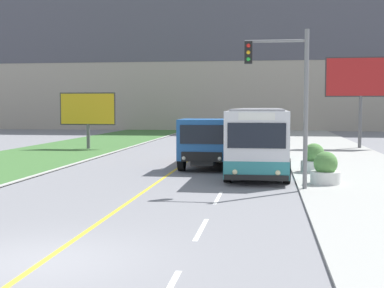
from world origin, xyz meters
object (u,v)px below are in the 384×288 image
Objects in this scene: billboard_small at (88,110)px; planter_round_second at (314,159)px; traffic_light_mast at (288,89)px; car_distant at (234,137)px; city_bus at (259,138)px; planter_round_near at (325,170)px; dump_truck at (207,143)px; billboard_large at (361,80)px.

planter_round_second is (14.73, -11.94, -2.12)m from billboard_small.
traffic_light_mast reaches higher than planter_round_second.
traffic_light_mast is at bearing -81.36° from car_distant.
city_bus is at bearing -40.49° from billboard_small.
planter_round_second is at bearing -39.03° from billboard_small.
planter_round_near is (1.52, 1.32, -3.06)m from traffic_light_mast.
dump_truck reaches higher than planter_round_second.
dump_truck is at bearing 164.36° from planter_round_second.
planter_round_near is (2.62, -5.27, -0.87)m from city_bus.
planter_round_near is at bearing -46.62° from billboard_small.
dump_truck is at bearing 119.19° from traffic_light_mast.
traffic_light_mast is 4.46× the size of planter_round_second.
city_bus is 9.50× the size of planter_round_second.
billboard_large reaches higher than planter_round_second.
car_distant is at bearing 98.27° from city_bus.
billboard_small is at bearing 139.51° from city_bus.
planter_round_near is (-4.33, -18.54, -4.28)m from billboard_large.
billboard_large is (9.48, 13.36, 3.67)m from dump_truck.
dump_truck is 1.06× the size of billboard_large.
car_distant is 21.93m from traffic_light_mast.
traffic_light_mast is (1.10, -6.59, 2.19)m from city_bus.
planter_round_near is (5.15, -5.18, -0.61)m from dump_truck.
billboard_small reaches higher than city_bus.
traffic_light_mast reaches higher than planter_round_near.
billboard_large is at bearing 73.58° from traffic_light_mast.
car_distant is at bearing 98.64° from traffic_light_mast.
traffic_light_mast is at bearing -60.81° from dump_truck.
city_bus is 9.89× the size of planter_round_near.
traffic_light_mast is at bearing -80.51° from city_bus.
billboard_large is at bearing 54.63° from dump_truck.
billboard_small is (-12.23, 10.44, 1.27)m from city_bus.
traffic_light_mast is at bearing -139.09° from planter_round_near.
car_distant is 3.32× the size of planter_round_second.
traffic_light_mast is 6.09m from planter_round_second.
city_bus is 1.88× the size of billboard_large.
traffic_light_mast is at bearing -105.38° from planter_round_second.
city_bus is 2.55m from dump_truck.
billboard_large is 1.61× the size of billboard_small.
city_bus is 15.07m from car_distant.
dump_truck is 1.71× the size of billboard_small.
billboard_small is (-10.07, -4.45, 2.08)m from car_distant.
dump_truck is 5.26m from planter_round_second.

